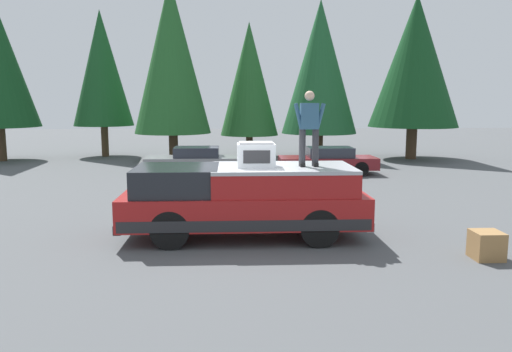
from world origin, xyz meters
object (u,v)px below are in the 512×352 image
at_px(compressor_unit, 256,155).
at_px(wooden_crate, 487,245).
at_px(person_on_truck_bed, 309,126).
at_px(parked_car_grey, 195,160).
at_px(parked_car_maroon, 328,161).
at_px(pickup_truck, 244,200).

xyz_separation_m(compressor_unit, wooden_crate, (-1.77, -4.51, -1.65)).
relative_size(person_on_truck_bed, parked_car_grey, 0.41).
height_order(parked_car_maroon, parked_car_grey, same).
bearing_deg(parked_car_maroon, wooden_crate, -175.45).
bearing_deg(parked_car_maroon, pickup_truck, 158.66).
distance_m(pickup_truck, parked_car_maroon, 10.56).
height_order(pickup_truck, parked_car_grey, pickup_truck).
relative_size(parked_car_maroon, wooden_crate, 7.32).
bearing_deg(parked_car_grey, compressor_unit, -168.41).
bearing_deg(pickup_truck, wooden_crate, -111.29).
xyz_separation_m(parked_car_maroon, wooden_crate, (-11.69, -0.93, -0.30)).
bearing_deg(wooden_crate, parked_car_maroon, 4.55).
height_order(compressor_unit, parked_car_maroon, compressor_unit).
distance_m(pickup_truck, person_on_truck_bed, 2.23).
height_order(compressor_unit, person_on_truck_bed, person_on_truck_bed).
xyz_separation_m(compressor_unit, parked_car_grey, (10.26, 2.10, -1.35)).
xyz_separation_m(parked_car_grey, wooden_crate, (-12.02, -6.61, -0.30)).
bearing_deg(parked_car_maroon, compressor_unit, 160.18).
xyz_separation_m(person_on_truck_bed, parked_car_maroon, (9.88, -2.38, -1.97)).
relative_size(person_on_truck_bed, parked_car_maroon, 0.41).
height_order(compressor_unit, parked_car_grey, compressor_unit).
height_order(pickup_truck, person_on_truck_bed, person_on_truck_bed).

